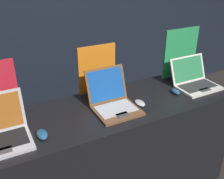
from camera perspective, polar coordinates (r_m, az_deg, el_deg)
wall_back at (r=3.42m, az=-13.70°, el=15.98°), size 8.00×0.05×2.80m
display_counter at (r=2.33m, az=0.14°, el=-13.90°), size 2.10×0.64×0.96m
mouse_front at (r=1.78m, az=-14.98°, el=-9.41°), size 0.07×0.12×0.04m
laptop_middle at (r=2.00m, az=0.18°, el=-2.38°), size 0.33×0.37×0.28m
mouse_middle at (r=2.08m, az=6.08°, el=-2.92°), size 0.07×0.11×0.03m
promo_stand_middle at (r=2.17m, az=-3.28°, el=3.97°), size 0.33×0.07×0.42m
laptop_back at (r=2.46m, az=17.51°, el=1.94°), size 0.37×0.33×0.24m
mouse_back at (r=2.30m, az=13.64°, el=-0.44°), size 0.06×0.10×0.04m
promo_stand_back at (r=2.55m, az=14.58°, el=7.33°), size 0.37×0.07×0.48m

